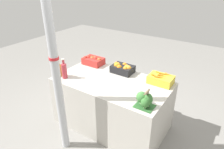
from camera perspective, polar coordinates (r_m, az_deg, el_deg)
ground_plane at (r=3.30m, az=0.00°, el=-13.77°), size 10.00×10.00×0.00m
market_table at (r=3.06m, az=0.00°, el=-8.22°), size 1.63×0.92×0.78m
support_pole at (r=2.35m, az=-15.91°, el=1.87°), size 0.11×0.11×2.39m
apple_crate at (r=3.37m, az=-5.32°, el=4.12°), size 0.33×0.24×0.14m
orange_crate at (r=3.07m, az=2.97°, el=1.79°), size 0.33×0.24×0.15m
carrot_crate at (r=2.85m, az=13.77°, el=-1.31°), size 0.33×0.24×0.14m
broccoli_pile at (r=2.31m, az=9.31°, el=-7.16°), size 0.22×0.18×0.18m
juice_bottle_amber at (r=3.03m, az=-14.84°, el=1.43°), size 0.06×0.06×0.26m
juice_bottle_ruby at (r=2.95m, az=-13.50°, el=1.28°), size 0.08×0.08×0.30m
sparrow_bird at (r=2.24m, az=10.05°, el=-4.95°), size 0.04×0.14×0.05m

